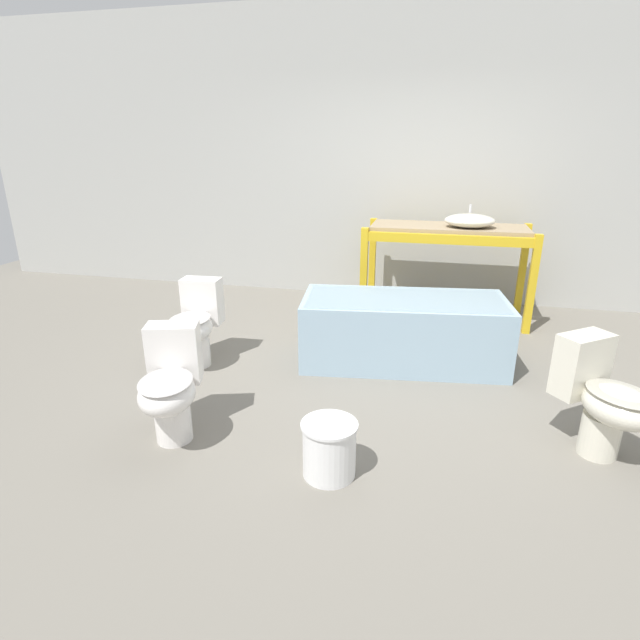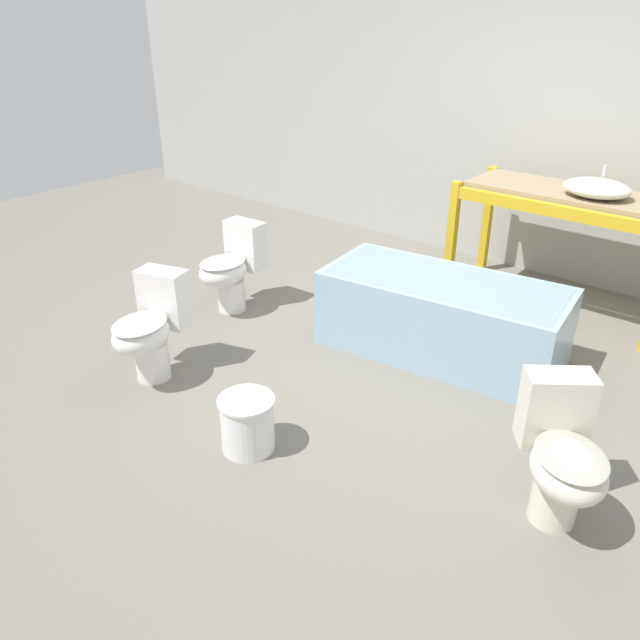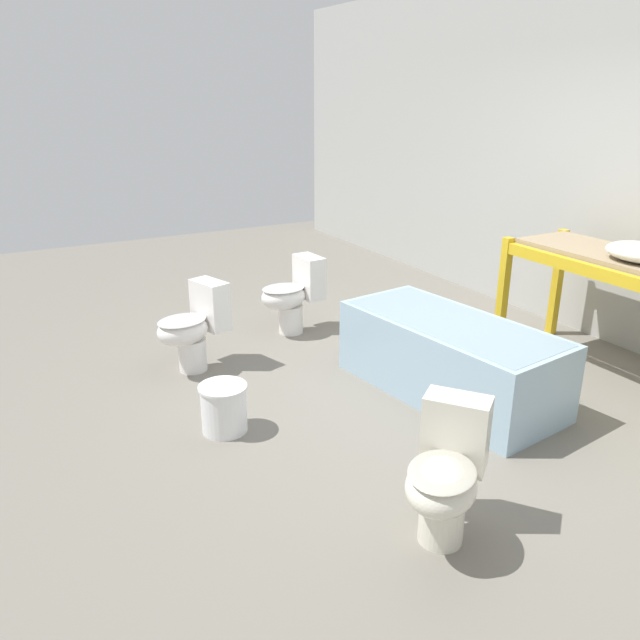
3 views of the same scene
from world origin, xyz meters
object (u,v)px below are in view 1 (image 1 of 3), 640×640
toilet_far (604,398)px  bucket_white (329,448)px  bathtub_main (403,326)px  toilet_extra (196,323)px  sink_basin (470,221)px  toilet_near (170,385)px

toilet_far → bucket_white: bearing=163.4°
bucket_white → toilet_far: bearing=21.1°
bathtub_main → toilet_extra: 1.72m
sink_basin → toilet_near: size_ratio=0.70×
toilet_near → bucket_white: size_ratio=2.15×
toilet_near → toilet_extra: same height
sink_basin → toilet_far: size_ratio=0.70×
toilet_far → toilet_extra: (-2.89, 0.61, 0.00)m
toilet_far → bucket_white: toilet_far is taller
sink_basin → toilet_far: sink_basin is taller
sink_basin → bathtub_main: bearing=-112.9°
toilet_far → bucket_white: 1.63m
toilet_extra → bathtub_main: bearing=11.3°
toilet_extra → toilet_far: bearing=-15.7°
toilet_extra → bucket_white: size_ratio=2.15×
sink_basin → toilet_extra: bearing=-142.6°
bathtub_main → bucket_white: bearing=-106.7°
toilet_near → toilet_extra: bearing=91.7°
sink_basin → bathtub_main: (-0.52, -1.22, -0.71)m
bathtub_main → sink_basin: bearing=59.8°
toilet_extra → toilet_near: bearing=-74.9°
sink_basin → bathtub_main: size_ratio=0.28×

